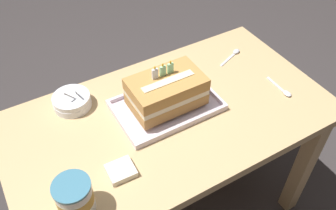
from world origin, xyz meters
TOP-DOWN VIEW (x-y plane):
  - dining_table at (0.00, 0.00)m, footprint 1.17×0.64m
  - foil_tray at (0.01, 0.04)m, footprint 0.37×0.25m
  - birthday_cake at (0.01, 0.04)m, footprint 0.26×0.16m
  - bowl_stack at (-0.28, 0.22)m, footprint 0.14×0.14m
  - ice_cream_tub at (-0.41, -0.19)m, footprint 0.11×0.11m
  - serving_spoon_near_tray at (0.43, -0.12)m, footprint 0.03×0.13m
  - serving_spoon_by_bowls at (0.42, 0.17)m, footprint 0.14×0.06m
  - napkin_pile at (-0.25, -0.14)m, footprint 0.09×0.08m

SIDE VIEW (x-z plane):
  - dining_table at x=0.00m, z-range 0.24..0.92m
  - serving_spoon_by_bowls at x=0.42m, z-range 0.68..0.69m
  - serving_spoon_near_tray at x=0.43m, z-range 0.68..0.69m
  - foil_tray at x=0.01m, z-range 0.68..0.70m
  - napkin_pile at x=-0.25m, z-range 0.68..0.70m
  - bowl_stack at x=-0.28m, z-range 0.66..0.75m
  - ice_cream_tub at x=-0.41m, z-range 0.68..0.80m
  - birthday_cake at x=0.01m, z-range 0.68..0.84m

